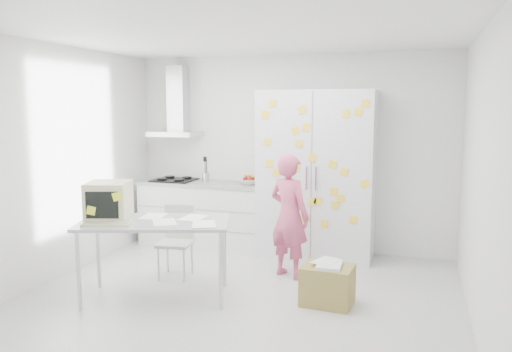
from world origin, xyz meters
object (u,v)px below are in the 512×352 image
(person, at_px, (289,216))
(cardboard_box, at_px, (328,284))
(chair, at_px, (177,236))
(desk, at_px, (125,211))

(person, relative_size, cardboard_box, 2.77)
(person, xyz_separation_m, chair, (-1.27, -0.38, -0.26))
(desk, height_order, chair, desk)
(chair, xyz_separation_m, cardboard_box, (1.85, -0.32, -0.27))
(person, bearing_deg, cardboard_box, 154.29)
(desk, relative_size, cardboard_box, 3.21)
(cardboard_box, bearing_deg, desk, -167.99)
(person, distance_m, cardboard_box, 1.05)
(person, bearing_deg, chair, 41.01)
(chair, distance_m, cardboard_box, 1.90)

